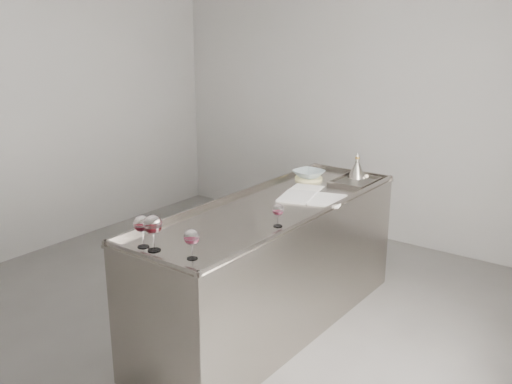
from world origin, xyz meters
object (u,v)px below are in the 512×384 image
Objects in this scene: wine_glass_small at (278,210)px; ceramic_bowl at (309,174)px; wine_glass_left at (142,225)px; wine_glass_right at (192,238)px; wine_funnel at (357,170)px; counter at (272,267)px; notebook at (312,198)px; wine_glass_middle at (153,225)px.

wine_glass_small is 1.19m from ceramic_bowl.
wine_glass_left reaches higher than ceramic_bowl.
wine_glass_right is at bearing -96.46° from wine_glass_small.
wine_glass_small is at bearing -83.78° from wine_funnel.
wine_glass_small is at bearing 83.54° from wine_glass_right.
wine_funnel reaches higher than wine_glass_right.
ceramic_bowl is (-0.02, 1.86, -0.09)m from wine_glass_left.
wine_glass_left reaches higher than wine_glass_small.
counter is 13.95× the size of wine_glass_right.
wine_glass_left is at bearing -118.23° from notebook.
wine_glass_middle reaches higher than ceramic_bowl.
wine_funnel is (-0.02, 0.75, 0.06)m from notebook.
notebook is at bearing 67.27° from counter.
wine_glass_left reaches higher than counter.
notebook is (0.13, 0.32, 0.47)m from counter.
wine_glass_left is 2.17m from wine_funnel.
wine_glass_small reaches higher than counter.
counter is 0.71m from wine_glass_small.
wine_glass_middle is at bearing -170.39° from wine_glass_right.
wine_glass_left is 0.87m from wine_glass_small.
wine_glass_middle is 0.26m from wine_glass_right.
wine_funnel is at bearing 75.24° from notebook.
counter is at bearing 81.43° from wine_glass_left.
wine_glass_left is at bearing 180.00° from wine_glass_middle.
wine_glass_left is at bearing -89.45° from ceramic_bowl.
counter is 1.21m from wine_glass_right.
wine_funnel is at bearing 44.85° from ceramic_bowl.
wine_glass_left is (-0.16, -1.08, 0.61)m from counter.
wine_funnel reaches higher than wine_glass_middle.
wine_glass_middle is 2.16m from wine_funnel.
ceramic_bowl is 0.42m from wine_funnel.
wine_glass_middle is 1.86m from ceramic_bowl.
wine_glass_middle reaches higher than wine_glass_small.
wine_glass_small is 1.40m from wine_funnel.
notebook is 0.75m from wine_funnel.
wine_glass_left is at bearing -172.86° from wine_glass_right.
wine_funnel is (0.29, 0.29, 0.02)m from ceramic_bowl.
wine_glass_middle is 1.24× the size of wine_glass_right.
wine_glass_right is at bearing -104.14° from notebook.
wine_glass_small is 0.28× the size of notebook.
wine_glass_small reaches higher than ceramic_bowl.
wine_glass_small is at bearing -50.53° from counter.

